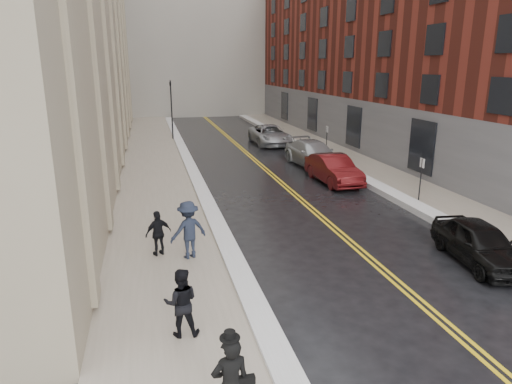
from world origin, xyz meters
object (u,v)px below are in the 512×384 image
car_black (480,243)px  pedestrian_a (181,302)px  car_silver_far (270,135)px  pedestrian_c (158,233)px  pedestrian_b (188,230)px  car_silver_near (313,154)px  car_maroon (333,169)px

car_black → pedestrian_a: bearing=-160.3°
car_silver_far → pedestrian_c: 23.88m
car_black → pedestrian_b: (-9.56, 2.39, 0.43)m
pedestrian_b → pedestrian_c: bearing=-45.5°
car_silver_far → pedestrian_c: size_ratio=3.65×
car_silver_near → pedestrian_a: pedestrian_a is taller
car_maroon → pedestrian_b: 12.68m
pedestrian_a → pedestrian_c: pedestrian_a is taller
car_maroon → car_silver_far: bearing=88.5°
car_black → car_silver_far: 24.63m
car_black → car_maroon: bearing=100.1°
car_maroon → pedestrian_b: size_ratio=2.42×
car_black → car_maroon: 11.33m
car_black → car_silver_near: (-0.13, 15.79, 0.11)m
car_silver_far → pedestrian_a: pedestrian_a is taller
car_silver_near → pedestrian_a: (-10.04, -18.03, 0.19)m
car_black → pedestrian_c: (-10.56, 2.85, 0.23)m
car_maroon → car_silver_far: size_ratio=0.83×
car_maroon → pedestrian_a: bearing=-127.5°
car_black → car_silver_far: car_silver_far is taller
car_black → car_silver_near: bearing=97.8°
pedestrian_c → pedestrian_a: bearing=72.3°
car_silver_near → pedestrian_a: 20.63m
car_maroon → pedestrian_a: size_ratio=2.79×
car_black → car_silver_far: (-0.73, 24.61, 0.09)m
car_maroon → pedestrian_c: size_ratio=3.03×
pedestrian_a → car_black: bearing=-161.7°
car_black → car_maroon: size_ratio=0.87×
pedestrian_b → pedestrian_c: pedestrian_b is taller
car_maroon → car_silver_near: size_ratio=0.85×
car_silver_near → pedestrian_c: pedestrian_c is taller
car_silver_near → pedestrian_b: size_ratio=2.84×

